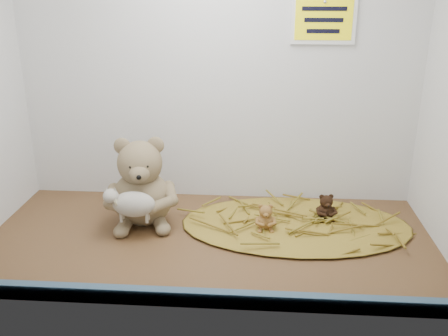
# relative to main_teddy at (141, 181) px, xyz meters

# --- Properties ---
(alcove_shell) EXTENTS (1.20, 0.60, 0.90)m
(alcove_shell) POSITION_rel_main_teddy_xyz_m (0.20, -0.01, 0.32)
(alcove_shell) COLOR #482B19
(alcove_shell) RESTS_ON ground
(front_rail) EXTENTS (1.19, 0.02, 0.04)m
(front_rail) POSITION_rel_main_teddy_xyz_m (0.20, -0.38, -0.11)
(front_rail) COLOR #3B5872
(front_rail) RESTS_ON shelf_floor
(straw_bed) EXTENTS (0.65, 0.38, 0.01)m
(straw_bed) POSITION_rel_main_teddy_xyz_m (0.44, 0.00, -0.12)
(straw_bed) COLOR olive
(straw_bed) RESTS_ON shelf_floor
(main_teddy) EXTENTS (0.24, 0.25, 0.25)m
(main_teddy) POSITION_rel_main_teddy_xyz_m (0.00, 0.00, 0.00)
(main_teddy) COLOR #937A5A
(main_teddy) RESTS_ON shelf_floor
(toy_lamb) EXTENTS (0.15, 0.09, 0.10)m
(toy_lamb) POSITION_rel_main_teddy_xyz_m (0.00, -0.09, -0.03)
(toy_lamb) COLOR beige
(toy_lamb) RESTS_ON main_teddy
(mini_teddy_tan) EXTENTS (0.06, 0.07, 0.07)m
(mini_teddy_tan) POSITION_rel_main_teddy_xyz_m (0.35, -0.04, -0.08)
(mini_teddy_tan) COLOR #9B5E32
(mini_teddy_tan) RESTS_ON straw_bed
(mini_teddy_brown) EXTENTS (0.07, 0.07, 0.08)m
(mini_teddy_brown) POSITION_rel_main_teddy_xyz_m (0.52, 0.04, -0.08)
(mini_teddy_brown) COLOR black
(mini_teddy_brown) RESTS_ON straw_bed
(wall_sign) EXTENTS (0.16, 0.01, 0.11)m
(wall_sign) POSITION_rel_main_teddy_xyz_m (0.50, 0.20, 0.42)
(wall_sign) COLOR #FFF10D
(wall_sign) RESTS_ON back_wall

